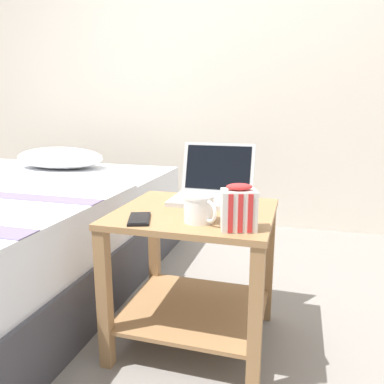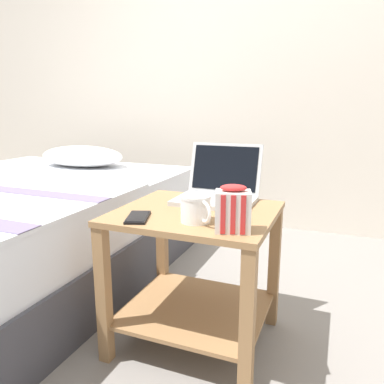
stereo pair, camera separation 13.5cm
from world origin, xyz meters
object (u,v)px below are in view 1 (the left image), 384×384
Objects in this scene: mug_front_left at (199,207)px; cell_phone at (139,219)px; laptop at (213,189)px; snack_bag at (239,208)px.

mug_front_left is 0.21m from cell_phone.
cell_phone is at bearing -117.36° from laptop.
mug_front_left is at bearing -85.70° from laptop.
laptop reaches higher than cell_phone.
cell_phone is (-0.18, -0.35, -0.04)m from laptop.
laptop is 0.39m from snack_bag.
snack_bag is 0.35m from cell_phone.
cell_phone is (-0.34, 0.00, -0.06)m from snack_bag.
snack_bag reaches higher than mug_front_left.
laptop is 2.46× the size of mug_front_left.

